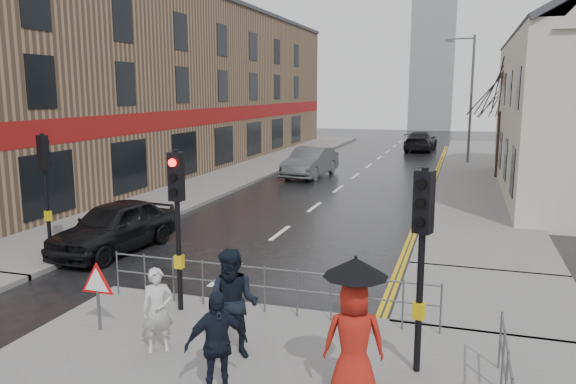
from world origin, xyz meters
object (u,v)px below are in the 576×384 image
Objects in this scene: pedestrian_b at (233,304)px; car_mid at (310,162)px; pedestrian_d at (216,345)px; pedestrian_a at (158,310)px; pedestrian_with_umbrella at (354,326)px; car_parked at (115,226)px.

car_mid is (-4.46, 21.34, -0.29)m from pedestrian_b.
pedestrian_a is at bearing 105.05° from pedestrian_d.
pedestrian_d is at bearing -72.87° from car_mid.
pedestrian_with_umbrella is at bearing -40.28° from pedestrian_a.
pedestrian_b is at bearing -35.45° from car_parked.
car_parked is (-4.76, 5.63, -0.15)m from pedestrian_a.
pedestrian_with_umbrella is 0.45× the size of car_mid.
pedestrian_b is 0.87× the size of pedestrian_with_umbrella.
pedestrian_d is 9.27m from car_parked.
pedestrian_with_umbrella is 1.32× the size of pedestrian_d.
car_parked is at bearing -90.60° from car_mid.
pedestrian_with_umbrella is 23.10m from car_mid.
car_mid is at bearing 106.88° from pedestrian_with_umbrella.
pedestrian_a is 21.78m from car_mid.
car_mid is (-6.71, 22.10, -0.49)m from pedestrian_with_umbrella.
pedestrian_b is (1.36, 0.21, 0.20)m from pedestrian_a.
pedestrian_with_umbrella reaches higher than pedestrian_a.
pedestrian_d is (-1.98, -0.54, -0.33)m from pedestrian_with_umbrella.
car_parked is (-6.11, 5.42, -0.34)m from pedestrian_b.
pedestrian_a reaches higher than car_mid.
car_parked is at bearing 98.48° from pedestrian_a.
pedestrian_d is 23.13m from car_mid.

